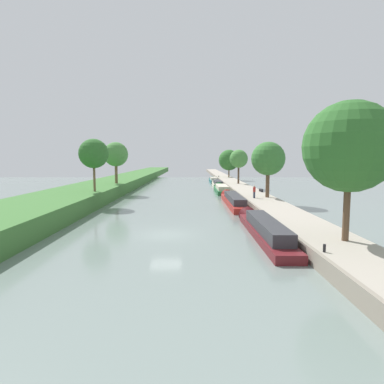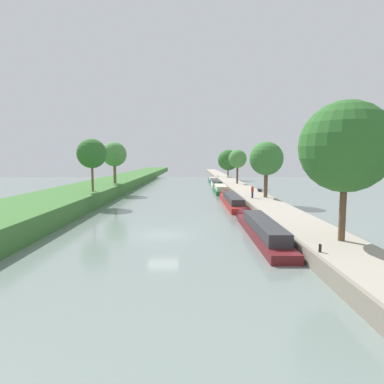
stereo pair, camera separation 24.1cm
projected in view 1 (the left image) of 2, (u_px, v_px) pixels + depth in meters
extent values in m
plane|color=slate|center=(164.00, 234.00, 26.53)|extent=(160.00, 160.00, 0.00)
cube|color=#A89E8E|center=(303.00, 229.00, 26.53)|extent=(4.18, 260.00, 0.95)
cube|color=gray|center=(276.00, 228.00, 26.52)|extent=(0.25, 260.00, 1.00)
cube|color=maroon|center=(263.00, 233.00, 25.67)|extent=(1.88, 13.99, 0.61)
cube|color=#333338|center=(265.00, 226.00, 24.89)|extent=(1.54, 9.80, 0.87)
cone|color=maroon|center=(247.00, 216.00, 33.19)|extent=(1.79, 1.13, 1.79)
cube|color=maroon|center=(232.00, 202.00, 43.17)|extent=(1.91, 15.32, 0.68)
cube|color=#333338|center=(233.00, 198.00, 42.34)|extent=(1.56, 10.73, 0.78)
cone|color=maroon|center=(225.00, 195.00, 51.36)|extent=(1.81, 1.14, 1.81)
cube|color=#1E6033|center=(220.00, 191.00, 58.74)|extent=(2.18, 10.26, 0.71)
cube|color=beige|center=(220.00, 187.00, 58.15)|extent=(1.79, 7.18, 0.69)
cone|color=#1E6033|center=(218.00, 188.00, 64.49)|extent=(2.07, 1.31, 2.07)
cube|color=beige|center=(216.00, 185.00, 72.01)|extent=(1.87, 11.63, 0.60)
cube|color=#333338|center=(216.00, 182.00, 71.36)|extent=(1.53, 8.14, 0.74)
cone|color=beige|center=(214.00, 183.00, 78.35)|extent=(1.77, 1.12, 1.77)
cube|color=#195B60|center=(212.00, 181.00, 84.29)|extent=(1.88, 9.87, 0.66)
cube|color=#B2A893|center=(212.00, 179.00, 83.73)|extent=(1.54, 6.91, 0.63)
cone|color=#195B60|center=(211.00, 180.00, 89.76)|extent=(1.78, 1.13, 1.78)
cylinder|color=brown|center=(345.00, 206.00, 20.61)|extent=(0.41, 0.41, 4.37)
sphere|color=#2D6628|center=(348.00, 147.00, 20.22)|extent=(5.67, 5.67, 5.67)
cylinder|color=brown|center=(266.00, 183.00, 43.77)|extent=(0.51, 0.51, 3.94)
sphere|color=#387533|center=(267.00, 159.00, 43.44)|extent=(4.47, 4.47, 4.47)
cylinder|color=#4C3828|center=(237.00, 174.00, 67.32)|extent=(0.39, 0.39, 4.09)
sphere|color=#47843D|center=(237.00, 159.00, 67.00)|extent=(3.73, 3.73, 3.73)
cylinder|color=brown|center=(227.00, 171.00, 92.04)|extent=(0.36, 0.36, 3.11)
sphere|color=#2D6628|center=(227.00, 160.00, 91.72)|extent=(5.81, 5.81, 5.81)
cylinder|color=brown|center=(93.00, 177.00, 42.23)|extent=(0.30, 0.30, 3.86)
sphere|color=#2D6628|center=(92.00, 153.00, 41.92)|extent=(3.79, 3.79, 3.79)
cylinder|color=brown|center=(115.00, 172.00, 55.79)|extent=(0.48, 0.48, 3.83)
sphere|color=#47843D|center=(114.00, 154.00, 55.48)|extent=(4.13, 4.13, 4.13)
cylinder|color=#282D42|center=(253.00, 195.00, 42.99)|extent=(0.26, 0.26, 0.82)
cylinder|color=#B22D28|center=(253.00, 189.00, 42.92)|extent=(0.34, 0.34, 0.62)
sphere|color=tan|center=(253.00, 186.00, 42.87)|extent=(0.22, 0.22, 0.22)
cylinder|color=black|center=(323.00, 248.00, 18.24)|extent=(0.16, 0.16, 0.45)
cylinder|color=black|center=(217.00, 176.00, 90.00)|extent=(0.16, 0.16, 0.45)
cube|color=#333338|center=(260.00, 191.00, 50.59)|extent=(0.40, 0.08, 0.41)
cube|color=#333338|center=(259.00, 190.00, 51.78)|extent=(0.40, 0.08, 0.41)
cube|color=#38383D|center=(260.00, 189.00, 51.16)|extent=(0.44, 1.50, 0.06)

